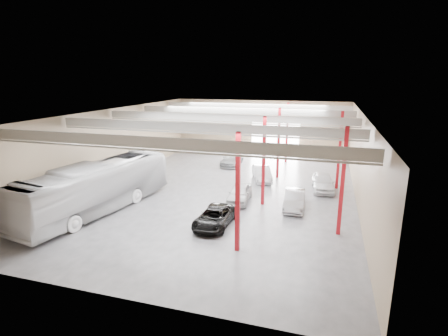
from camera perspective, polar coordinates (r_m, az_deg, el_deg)
The scene contains 8 objects.
depot_shell at distance 30.09m, azimuth 0.54°, elevation 5.33°, with size 22.12×32.12×7.06m.
coach_bus at distance 27.76m, azimuth -20.00°, elevation -2.97°, with size 3.14×13.40×3.73m, color silver.
black_sedan at distance 23.93m, azimuth -1.51°, elevation -8.02°, with size 2.09×4.52×1.26m, color black.
car_row_a at distance 28.47m, azimuth 2.59°, elevation -4.11°, with size 1.66×4.12×1.41m, color silver.
car_row_b at distance 34.31m, azimuth 6.20°, elevation -0.88°, with size 1.51×4.33×1.43m, color silver.
car_row_c at distance 40.19m, azimuth 1.33°, elevation 1.50°, with size 1.98×4.87×1.41m, color slate.
car_right_near at distance 27.52m, azimuth 11.45°, elevation -5.07°, with size 1.48×4.25×1.40m, color #AFB0B4.
car_right_far at distance 32.38m, azimuth 15.85°, elevation -2.22°, with size 1.80×4.48×1.52m, color silver.
Camera 1 is at (8.42, -28.04, 9.84)m, focal length 28.00 mm.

